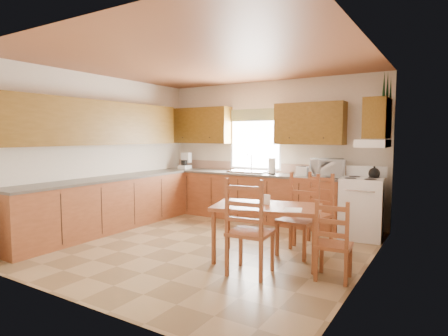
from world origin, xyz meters
The scene contains 35 objects.
floor centered at (0.00, 0.00, 0.00)m, with size 4.50×4.50×0.00m, color #8D734D.
ceiling centered at (0.00, 0.00, 2.70)m, with size 4.50×4.50×0.00m, color brown.
wall_left centered at (-2.25, 0.00, 1.35)m, with size 4.50×4.50×0.00m, color beige.
wall_right centered at (2.25, 0.00, 1.35)m, with size 4.50×4.50×0.00m, color beige.
wall_back centered at (0.00, 2.25, 1.35)m, with size 4.50×4.50×0.00m, color beige.
wall_front centered at (0.00, -2.25, 1.35)m, with size 4.50×4.50×0.00m, color beige.
lower_cab_back centered at (-0.38, 1.95, 0.44)m, with size 3.75×0.60×0.88m, color brown.
lower_cab_left centered at (-1.95, -0.15, 0.44)m, with size 0.60×3.60×0.88m, color brown.
counter_back centered at (-0.38, 1.95, 0.90)m, with size 3.75×0.63×0.04m, color #544D46.
counter_left centered at (-1.95, -0.15, 0.90)m, with size 0.63×3.60×0.04m, color #544D46.
backsplash centered at (-0.38, 2.24, 1.01)m, with size 3.75×0.01×0.18m, color #9D7864.
upper_cab_back_left centered at (-1.55, 2.08, 1.85)m, with size 1.41×0.33×0.75m, color brown.
upper_cab_back_right centered at (0.86, 2.08, 1.85)m, with size 1.25×0.33×0.75m, color brown.
upper_cab_left centered at (-2.08, -0.15, 1.85)m, with size 0.33×3.60×0.75m, color brown.
upper_cab_stove centered at (2.08, 1.65, 1.90)m, with size 0.33×0.62×0.62m, color brown.
range_hood centered at (2.03, 1.65, 1.52)m, with size 0.44×0.62×0.12m, color white.
window_frame centered at (-0.30, 2.22, 1.55)m, with size 1.13×0.02×1.18m, color white.
window_pane centered at (-0.30, 2.21, 1.55)m, with size 1.05×0.01×1.10m, color white.
window_valance centered at (-0.30, 2.19, 2.05)m, with size 1.19×0.01×0.24m, color #425D2A.
sink_basin centered at (-0.30, 1.95, 0.94)m, with size 0.75×0.45×0.04m, color silver.
pine_decal_a centered at (2.21, 1.33, 2.38)m, with size 0.22×0.22×0.36m, color #133D1E.
pine_decal_b centered at (2.21, 1.65, 2.42)m, with size 0.22×0.22×0.36m, color #133D1E.
pine_decal_c centered at (2.21, 1.97, 2.38)m, with size 0.22×0.22×0.36m, color #133D1E.
stove centered at (1.88, 1.69, 0.47)m, with size 0.64×0.66×0.95m, color white.
coffeemaker centered at (-1.89, 1.97, 1.09)m, with size 0.20×0.24×0.34m, color white.
paper_towel centered at (0.21, 1.90, 1.07)m, with size 0.13×0.13×0.30m, color white.
toaster centered at (0.80, 1.92, 1.00)m, with size 0.20×0.13×0.17m, color white.
microwave centered at (1.24, 1.95, 1.08)m, with size 0.53×0.38×0.32m, color white.
dining_table centered at (1.06, -0.11, 0.37)m, with size 1.37×0.78×0.73m, color brown.
chair_near_left centered at (1.10, -0.65, 0.57)m, with size 0.48×0.46×1.14m, color brown.
chair_near_right centered at (1.99, -0.31, 0.46)m, with size 0.39×0.37×0.92m, color brown.
chair_far_left centered at (1.33, 0.31, 0.55)m, with size 0.47×0.44×1.11m, color brown.
chair_far_right centered at (1.37, 0.82, 0.54)m, with size 0.45×0.43×1.08m, color brown.
table_paper centered at (1.46, -0.22, 0.74)m, with size 0.21×0.28×0.00m, color white.
table_card centered at (1.04, -0.07, 0.80)m, with size 0.10×0.02×0.13m, color white.
Camera 1 is at (3.11, -4.50, 1.63)m, focal length 30.00 mm.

